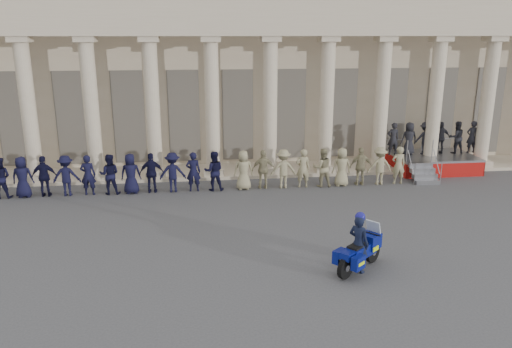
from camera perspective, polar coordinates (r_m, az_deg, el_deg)
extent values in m
plane|color=#3E3E40|center=(15.65, 1.09, -8.31)|extent=(90.00, 90.00, 0.00)
cube|color=tan|center=(29.29, -2.99, 12.02)|extent=(40.00, 10.00, 9.00)
cube|color=tan|center=(23.89, -1.81, 0.42)|extent=(40.00, 2.60, 0.15)
cube|color=tan|center=(22.25, -1.77, 16.78)|extent=(35.80, 1.00, 1.00)
cube|color=tan|center=(24.05, -23.77, -0.28)|extent=(0.90, 0.90, 0.30)
cylinder|color=tan|center=(23.48, -24.56, 6.66)|extent=(0.64, 0.64, 5.60)
cube|color=tan|center=(23.27, -25.40, 13.75)|extent=(0.85, 0.85, 0.24)
cube|color=tan|center=(23.41, -17.69, -0.08)|extent=(0.90, 0.90, 0.30)
cylinder|color=tan|center=(22.83, -18.30, 7.06)|extent=(0.64, 0.64, 5.60)
cube|color=tan|center=(22.61, -18.95, 14.38)|extent=(0.85, 0.85, 0.24)
cube|color=tan|center=(23.05, -11.33, 0.12)|extent=(0.90, 0.90, 0.30)
cylinder|color=tan|center=(22.46, -11.74, 7.39)|extent=(0.64, 0.64, 5.60)
cube|color=tan|center=(22.24, -12.17, 14.85)|extent=(0.85, 0.85, 0.24)
cube|color=tan|center=(22.99, -4.87, 0.33)|extent=(0.90, 0.90, 0.30)
cylinder|color=tan|center=(22.39, -5.04, 7.63)|extent=(0.64, 0.64, 5.60)
cube|color=tan|center=(22.17, -5.23, 15.12)|extent=(0.85, 0.85, 0.24)
cube|color=tan|center=(23.21, 1.56, 0.54)|extent=(0.90, 0.90, 0.30)
cylinder|color=tan|center=(22.62, 1.62, 7.77)|extent=(0.64, 0.64, 5.60)
cube|color=tan|center=(22.40, 1.67, 15.18)|extent=(0.85, 0.85, 0.24)
cube|color=tan|center=(23.72, 7.79, 0.73)|extent=(0.90, 0.90, 0.30)
cylinder|color=tan|center=(23.14, 8.06, 7.80)|extent=(0.64, 0.64, 5.60)
cube|color=tan|center=(22.93, 8.34, 15.04)|extent=(0.85, 0.85, 0.24)
cube|color=tan|center=(24.50, 13.68, 0.90)|extent=(0.90, 0.90, 0.30)
cylinder|color=tan|center=(23.94, 14.14, 7.74)|extent=(0.64, 0.64, 5.60)
cube|color=tan|center=(23.73, 14.62, 14.73)|extent=(0.85, 0.85, 0.24)
cube|color=tan|center=(25.52, 19.17, 1.05)|extent=(0.90, 0.90, 0.30)
cylinder|color=tan|center=(24.98, 19.77, 7.61)|extent=(0.64, 0.64, 5.60)
cube|color=tan|center=(24.78, 20.41, 14.30)|extent=(0.85, 0.85, 0.24)
cube|color=tan|center=(26.75, 24.19, 1.18)|extent=(0.90, 0.90, 0.30)
cylinder|color=tan|center=(26.24, 24.91, 7.43)|extent=(0.64, 0.64, 5.60)
cube|color=tan|center=(26.05, 25.66, 13.78)|extent=(0.85, 0.85, 0.24)
cube|color=black|center=(25.88, -25.84, 5.65)|extent=(1.30, 0.12, 4.20)
cube|color=black|center=(25.16, -20.21, 6.01)|extent=(1.30, 0.12, 4.20)
cube|color=black|center=(24.69, -14.30, 6.32)|extent=(1.30, 0.12, 4.20)
cube|color=black|center=(24.49, -8.23, 6.57)|extent=(1.30, 0.12, 4.20)
cube|color=black|center=(24.56, -2.11, 6.74)|extent=(1.30, 0.12, 4.20)
cube|color=black|center=(24.91, 3.90, 6.84)|extent=(1.30, 0.12, 4.20)
cube|color=black|center=(25.52, 9.69, 6.87)|extent=(1.30, 0.12, 4.20)
cube|color=black|center=(26.37, 15.16, 6.83)|extent=(1.30, 0.12, 4.20)
cube|color=black|center=(27.44, 20.24, 6.74)|extent=(1.30, 0.12, 4.20)
cube|color=black|center=(28.71, 24.90, 6.61)|extent=(1.30, 0.12, 4.20)
imported|color=black|center=(22.38, -27.21, -0.38)|extent=(0.82, 0.64, 1.68)
imported|color=black|center=(22.09, -25.14, -0.32)|extent=(0.82, 0.53, 1.68)
imported|color=black|center=(21.84, -23.02, -0.25)|extent=(0.98, 0.41, 1.68)
imported|color=black|center=(21.61, -20.85, -0.18)|extent=(1.08, 0.62, 1.68)
imported|color=black|center=(21.42, -18.64, -0.11)|extent=(0.61, 0.40, 1.68)
imported|color=black|center=(21.26, -16.40, -0.03)|extent=(0.82, 0.64, 1.68)
imported|color=black|center=(21.13, -14.12, 0.04)|extent=(0.82, 0.53, 1.68)
imported|color=black|center=(21.03, -11.82, 0.12)|extent=(0.98, 0.41, 1.68)
imported|color=black|center=(20.97, -9.50, 0.19)|extent=(1.08, 0.62, 1.68)
imported|color=black|center=(20.95, -7.18, 0.27)|extent=(0.61, 0.40, 1.68)
imported|color=black|center=(20.96, -4.85, 0.34)|extent=(0.82, 0.64, 1.68)
imported|color=gray|center=(21.03, -1.44, 0.45)|extent=(0.82, 0.53, 1.68)
imported|color=gray|center=(21.13, 0.86, 0.52)|extent=(0.98, 0.41, 1.68)
imported|color=gray|center=(21.26, 3.14, 0.60)|extent=(1.08, 0.62, 1.68)
imported|color=gray|center=(21.42, 5.39, 0.67)|extent=(0.61, 0.40, 1.68)
imported|color=gray|center=(21.61, 7.60, 0.73)|extent=(0.82, 0.64, 1.68)
imported|color=gray|center=(21.83, 9.76, 0.80)|extent=(0.82, 0.53, 1.68)
imported|color=gray|center=(22.09, 11.88, 0.86)|extent=(0.98, 0.41, 1.68)
imported|color=gray|center=(22.37, 13.95, 0.92)|extent=(1.08, 0.62, 1.68)
imported|color=gray|center=(22.69, 15.97, 0.97)|extent=(0.61, 0.40, 1.68)
cube|color=gray|center=(25.54, 19.59, 2.00)|extent=(3.80, 2.71, 0.10)
cube|color=maroon|center=(24.48, 20.86, 0.38)|extent=(3.80, 0.04, 0.67)
cube|color=maroon|center=(24.86, 15.62, 1.06)|extent=(0.04, 2.71, 0.67)
cube|color=maroon|center=(26.51, 23.16, 1.26)|extent=(0.04, 2.71, 0.67)
cube|color=gray|center=(23.17, 18.98, -0.88)|extent=(1.10, 0.28, 0.19)
cube|color=gray|center=(23.36, 18.73, -0.24)|extent=(1.10, 0.28, 0.19)
cube|color=gray|center=(23.56, 18.48, 0.40)|extent=(1.10, 0.28, 0.19)
cube|color=gray|center=(23.76, 18.24, 1.02)|extent=(1.10, 0.28, 0.19)
cylinder|color=gray|center=(26.58, 18.47, 3.82)|extent=(3.80, 0.04, 0.04)
imported|color=black|center=(24.73, 15.39, 3.89)|extent=(0.57, 0.37, 1.56)
imported|color=black|center=(25.04, 17.09, 3.90)|extent=(0.76, 0.50, 1.56)
imported|color=black|center=(25.37, 18.75, 3.91)|extent=(1.01, 0.58, 1.56)
imported|color=black|center=(25.73, 20.36, 3.91)|extent=(0.91, 0.38, 1.56)
imported|color=black|center=(26.10, 21.93, 3.92)|extent=(0.76, 0.59, 1.56)
imported|color=black|center=(26.49, 23.45, 3.91)|extent=(0.57, 0.37, 1.56)
cylinder|color=black|center=(14.94, 13.16, -8.67)|extent=(0.55, 0.49, 0.61)
cylinder|color=black|center=(13.85, 10.18, -10.52)|extent=(0.55, 0.49, 0.61)
cube|color=navy|center=(14.31, 11.89, -8.53)|extent=(1.07, 0.99, 0.35)
cube|color=navy|center=(14.62, 12.89, -7.41)|extent=(0.70, 0.70, 0.42)
cube|color=silver|center=(14.71, 12.84, -8.18)|extent=(0.34, 0.35, 0.11)
cube|color=#B2BFCC|center=(14.63, 13.28, -6.08)|extent=(0.42, 0.45, 0.50)
cube|color=black|center=(14.09, 11.53, -8.07)|extent=(0.67, 0.63, 0.09)
cube|color=navy|center=(13.74, 10.36, -9.16)|extent=(0.45, 0.45, 0.20)
cube|color=navy|center=(13.73, 11.60, -9.90)|extent=(0.45, 0.43, 0.37)
cube|color=#CBEE0C|center=(13.73, 11.60, -9.90)|extent=(0.36, 0.35, 0.09)
cube|color=navy|center=(14.01, 9.51, -9.24)|extent=(0.45, 0.43, 0.37)
cube|color=#CBEE0C|center=(14.01, 9.51, -9.24)|extent=(0.36, 0.35, 0.09)
cylinder|color=silver|center=(14.18, 10.04, -9.99)|extent=(0.49, 0.43, 0.09)
cylinder|color=black|center=(14.54, 12.94, -6.60)|extent=(0.44, 0.52, 0.03)
imported|color=black|center=(14.10, 11.65, -7.78)|extent=(0.69, 0.72, 1.65)
sphere|color=navy|center=(13.82, 11.83, -4.82)|extent=(0.28, 0.28, 0.28)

